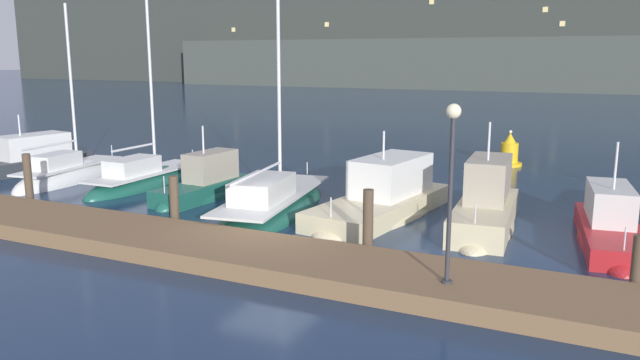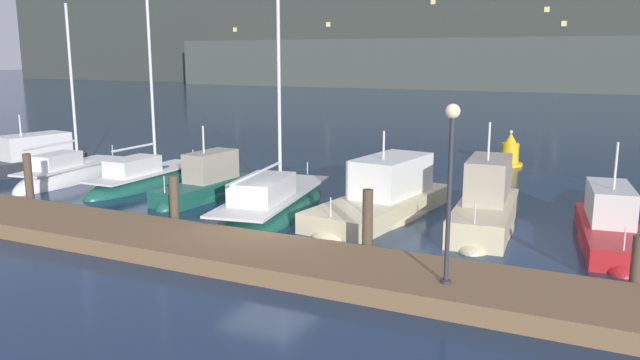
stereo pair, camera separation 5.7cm
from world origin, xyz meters
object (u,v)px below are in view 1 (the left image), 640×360
sailboat_berth_2 (70,179)px  motorboat_berth_6 (382,205)px  sailboat_berth_3 (146,182)px  motorboat_berth_7 (485,215)px  sailboat_berth_5 (273,208)px  motorboat_berth_4 (205,191)px  motorboat_berth_1 (23,166)px  channel_buoy (509,153)px  dock_lamppost (451,165)px  motorboat_berth_8 (609,235)px

sailboat_berth_2 → motorboat_berth_6: (14.32, 0.35, 0.24)m
sailboat_berth_3 → motorboat_berth_7: size_ratio=1.52×
motorboat_berth_7 → motorboat_berth_6: bearing=177.8°
sailboat_berth_5 → motorboat_berth_4: bearing=166.1°
motorboat_berth_1 → channel_buoy: motorboat_berth_1 is taller
motorboat_berth_6 → dock_lamppost: dock_lamppost is taller
motorboat_berth_8 → channel_buoy: 13.06m
motorboat_berth_1 → sailboat_berth_3: 7.24m
motorboat_berth_1 → motorboat_berth_7: 21.46m
sailboat_berth_3 → sailboat_berth_5: 7.40m
sailboat_berth_5 → motorboat_berth_6: sailboat_berth_5 is taller
sailboat_berth_5 → motorboat_berth_8: bearing=5.9°
motorboat_berth_1 → motorboat_berth_6: 17.97m
sailboat_berth_3 → motorboat_berth_4: size_ratio=1.80×
motorboat_berth_4 → motorboat_berth_7: 10.55m
motorboat_berth_7 → dock_lamppost: (0.44, -6.50, 2.68)m
sailboat_berth_5 → motorboat_berth_7: bearing=9.8°
motorboat_berth_7 → sailboat_berth_5: bearing=-170.2°
motorboat_berth_8 → sailboat_berth_5: bearing=-174.1°
motorboat_berth_7 → sailboat_berth_2: bearing=-179.3°
motorboat_berth_4 → motorboat_berth_8: 14.14m
sailboat_berth_3 → motorboat_berth_7: (14.22, -0.57, 0.28)m
sailboat_berth_3 → motorboat_berth_6: size_ratio=1.19×
motorboat_berth_6 → motorboat_berth_8: 7.08m
sailboat_berth_3 → motorboat_berth_4: 3.78m
sailboat_berth_3 → dock_lamppost: (14.65, -7.07, 2.96)m
motorboat_berth_6 → channel_buoy: 12.13m
motorboat_berth_7 → channel_buoy: motorboat_berth_7 is taller
motorboat_berth_7 → motorboat_berth_1: bearing=179.0°
sailboat_berth_2 → motorboat_berth_8: size_ratio=1.34×
channel_buoy → dock_lamppost: size_ratio=0.45×
sailboat_berth_5 → channel_buoy: size_ratio=7.59×
sailboat_berth_2 → channel_buoy: bearing=36.5°
sailboat_berth_2 → channel_buoy: 20.65m
motorboat_berth_1 → motorboat_berth_6: size_ratio=0.96×
motorboat_berth_6 → channel_buoy: size_ratio=4.37×
channel_buoy → motorboat_berth_8: bearing=-68.5°
motorboat_berth_1 → channel_buoy: 23.38m
sailboat_berth_5 → motorboat_berth_8: (10.63, 1.10, 0.07)m
sailboat_berth_5 → channel_buoy: sailboat_berth_5 is taller
sailboat_berth_2 → channel_buoy: (16.60, 12.26, 0.53)m
motorboat_berth_1 → channel_buoy: (20.26, 11.66, 0.37)m
sailboat_berth_3 → channel_buoy: size_ratio=5.21×
dock_lamppost → channel_buoy: bearing=95.0°
motorboat_berth_1 → sailboat_berth_5: (14.42, -1.59, -0.09)m
motorboat_berth_4 → channel_buoy: motorboat_berth_4 is taller
motorboat_berth_4 → motorboat_berth_7: bearing=1.8°
sailboat_berth_3 → channel_buoy: sailboat_berth_3 is taller
motorboat_berth_4 → motorboat_berth_7: motorboat_berth_7 is taller
motorboat_berth_4 → dock_lamppost: (10.98, -6.17, 2.83)m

